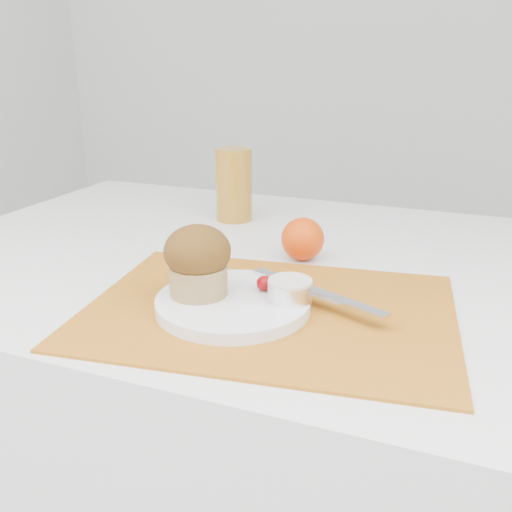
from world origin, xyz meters
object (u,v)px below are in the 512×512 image
at_px(plate, 233,303).
at_px(juice_glass, 234,185).
at_px(orange, 303,239).
at_px(table, 268,448).
at_px(muffin, 198,260).

distance_m(plate, juice_glass, 0.43).
bearing_deg(juice_glass, orange, -41.33).
height_order(table, plate, plate).
relative_size(table, juice_glass, 8.47).
bearing_deg(muffin, juice_glass, 107.44).
bearing_deg(orange, plate, -96.16).
xyz_separation_m(plate, juice_glass, (-0.17, 0.39, 0.06)).
bearing_deg(table, plate, -82.77).
xyz_separation_m(plate, orange, (0.02, 0.22, 0.02)).
height_order(table, orange, orange).
bearing_deg(plate, juice_glass, 113.54).
relative_size(orange, juice_glass, 0.49).
distance_m(plate, orange, 0.22).
relative_size(table, muffin, 12.99).
height_order(plate, juice_glass, juice_glass).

